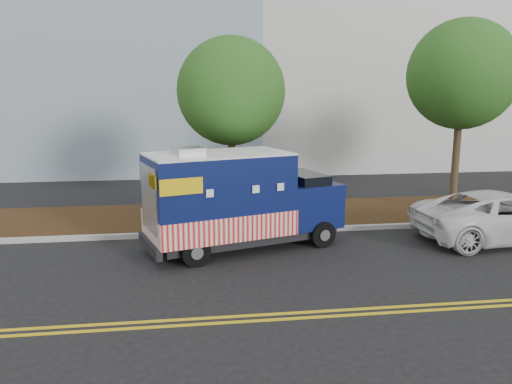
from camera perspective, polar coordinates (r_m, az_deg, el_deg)
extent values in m
plane|color=black|center=(14.57, -0.08, -6.34)|extent=(120.00, 120.00, 0.00)
cube|color=#9E9E99|center=(15.88, -0.76, -4.55)|extent=(120.00, 0.18, 0.15)
cube|color=#321D0D|center=(17.89, -1.57, -2.71)|extent=(120.00, 4.00, 0.15)
cube|color=gold|center=(10.47, 3.25, -13.70)|extent=(120.00, 0.10, 0.01)
cube|color=gold|center=(10.25, 3.52, -14.28)|extent=(120.00, 0.10, 0.01)
cylinder|color=#38281C|center=(17.09, -2.77, 2.43)|extent=(0.26, 0.26, 3.56)
sphere|color=#1C4A15|center=(16.88, -2.86, 11.44)|extent=(3.60, 3.60, 3.60)
cylinder|color=#38281C|center=(19.33, 21.85, 3.45)|extent=(0.26, 0.26, 4.07)
sphere|color=#1C4A15|center=(19.19, 22.53, 12.31)|extent=(3.81, 3.81, 3.81)
cube|color=#473828|center=(15.80, -7.89, -0.53)|extent=(0.06, 0.06, 2.40)
cube|color=black|center=(14.51, -1.18, -4.84)|extent=(5.42, 3.19, 0.26)
cube|color=#091345|center=(13.90, -4.31, -0.22)|extent=(4.30, 3.16, 2.20)
cube|color=red|center=(14.07, -4.27, -3.32)|extent=(4.35, 3.22, 0.69)
cube|color=white|center=(13.72, -4.38, 4.36)|extent=(4.30, 3.16, 0.05)
cube|color=#B7B7BA|center=(13.43, -7.69, 4.66)|extent=(0.92, 0.92, 0.20)
cube|color=#091345|center=(15.17, 5.47, -1.19)|extent=(2.16, 2.37, 1.28)
cube|color=black|center=(15.03, 5.36, 1.08)|extent=(1.41, 1.98, 0.60)
cube|color=black|center=(15.70, 8.10, -2.43)|extent=(0.62, 1.77, 0.27)
cube|color=black|center=(13.66, -12.03, -6.01)|extent=(0.77, 2.02, 0.26)
cube|color=#B7B7BA|center=(13.34, -12.14, -0.73)|extent=(0.53, 1.59, 1.74)
cube|color=#B7B7BA|center=(14.99, -4.81, 0.81)|extent=(1.59, 0.53, 1.01)
cube|color=yellow|center=(12.36, -8.52, 0.60)|extent=(1.06, 0.34, 0.41)
cube|color=yellow|center=(14.43, -11.00, 2.07)|extent=(1.06, 0.34, 0.41)
cylinder|color=black|center=(14.64, 7.58, -4.79)|extent=(0.81, 0.47, 0.77)
cylinder|color=black|center=(16.18, 4.02, -3.14)|extent=(0.81, 0.47, 0.77)
cylinder|color=black|center=(13.05, -6.93, -6.80)|extent=(0.81, 0.47, 0.77)
cylinder|color=black|center=(14.76, -9.21, -4.70)|extent=(0.81, 0.47, 0.77)
imported|color=white|center=(16.81, 26.49, -2.51)|extent=(5.48, 2.71, 1.49)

